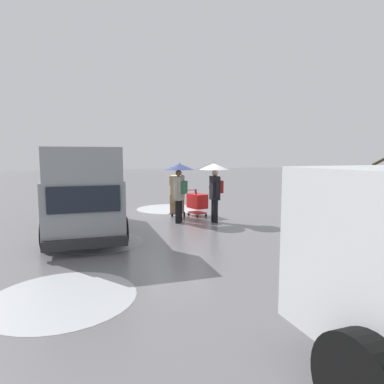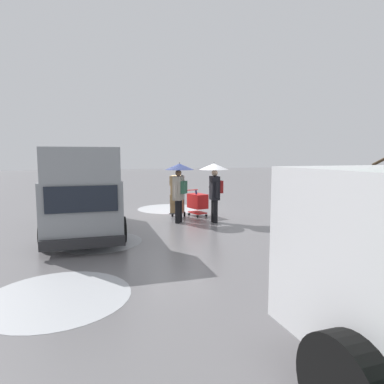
% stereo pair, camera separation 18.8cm
% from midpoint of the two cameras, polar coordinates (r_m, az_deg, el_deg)
% --- Properties ---
extents(ground_plane, '(90.00, 90.00, 0.00)m').
position_cam_midpoint_polar(ground_plane, '(12.78, -1.47, -4.54)').
color(ground_plane, slate).
extents(slush_patch_near_cluster, '(2.84, 2.84, 0.01)m').
position_cam_midpoint_polar(slush_patch_near_cluster, '(15.10, -3.52, -2.85)').
color(slush_patch_near_cluster, silver).
rests_on(slush_patch_near_cluster, ground).
extents(slush_patch_under_van, '(2.36, 2.36, 0.01)m').
position_cam_midpoint_polar(slush_patch_under_van, '(9.73, -14.97, -8.20)').
color(slush_patch_under_van, '#999BA0').
rests_on(slush_patch_under_van, ground).
extents(slush_patch_mid_street, '(2.49, 2.49, 0.01)m').
position_cam_midpoint_polar(slush_patch_mid_street, '(6.37, -21.17, -16.30)').
color(slush_patch_mid_street, '#ADAFB5').
rests_on(slush_patch_mid_street, ground).
extents(cargo_van_parked_right, '(2.22, 5.35, 2.60)m').
position_cam_midpoint_polar(cargo_van_parked_right, '(10.62, -17.47, -0.62)').
color(cargo_van_parked_right, gray).
rests_on(cargo_van_parked_right, ground).
extents(shopping_cart_vendor, '(0.76, 0.94, 1.04)m').
position_cam_midpoint_polar(shopping_cart_vendor, '(13.21, 1.36, -1.68)').
color(shopping_cart_vendor, red).
rests_on(shopping_cart_vendor, ground).
extents(hand_dolly_boxes, '(0.76, 0.85, 1.63)m').
position_cam_midpoint_polar(hand_dolly_boxes, '(12.73, -2.17, -0.39)').
color(hand_dolly_boxes, '#515156').
rests_on(hand_dolly_boxes, ground).
extents(pedestrian_pink_side, '(1.04, 1.04, 2.15)m').
position_cam_midpoint_polar(pedestrian_pink_side, '(11.95, 4.30, 2.28)').
color(pedestrian_pink_side, black).
rests_on(pedestrian_pink_side, ground).
extents(pedestrian_black_side, '(1.04, 1.04, 2.15)m').
position_cam_midpoint_polar(pedestrian_black_side, '(11.85, -1.73, 2.26)').
color(pedestrian_black_side, black).
rests_on(pedestrian_black_side, ground).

